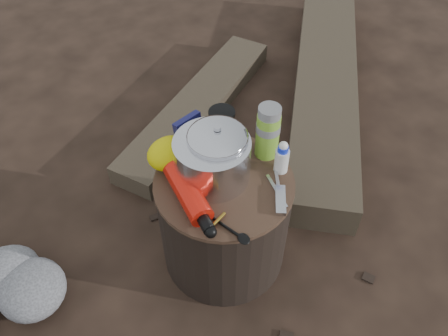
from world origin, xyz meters
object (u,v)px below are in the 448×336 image
camping_pot (218,151)px  fuel_bottle (187,191)px  log_main (325,83)px  stump (224,220)px  thermos (268,132)px  travel_mug (222,126)px

camping_pot → fuel_bottle: 0.16m
log_main → stump: bearing=-108.6°
stump → thermos: size_ratio=2.32×
camping_pot → thermos: 0.18m
fuel_bottle → stump: bearing=5.5°
fuel_bottle → thermos: size_ratio=1.57×
fuel_bottle → travel_mug: size_ratio=2.40×
thermos → travel_mug: (-0.09, 0.13, -0.03)m
stump → camping_pot: (0.01, 0.05, 0.30)m
thermos → camping_pot: bearing=174.9°
stump → log_main: size_ratio=0.26×
travel_mug → camping_pot: bearing=-127.2°
thermos → travel_mug: size_ratio=1.53×
camping_pot → travel_mug: camping_pot is taller
stump → log_main: (0.96, 0.54, -0.13)m
camping_pot → thermos: (0.18, -0.02, 0.00)m
log_main → camping_pot: (-0.95, -0.49, 0.43)m
stump → fuel_bottle: size_ratio=1.48×
stump → travel_mug: bearing=59.9°
thermos → travel_mug: thermos is taller
stump → thermos: thermos is taller
log_main → travel_mug: 1.02m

